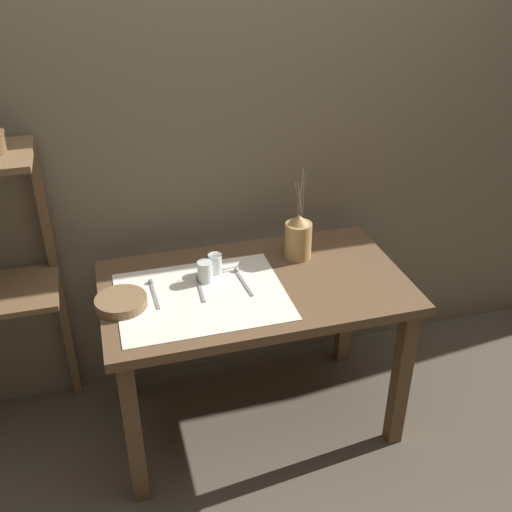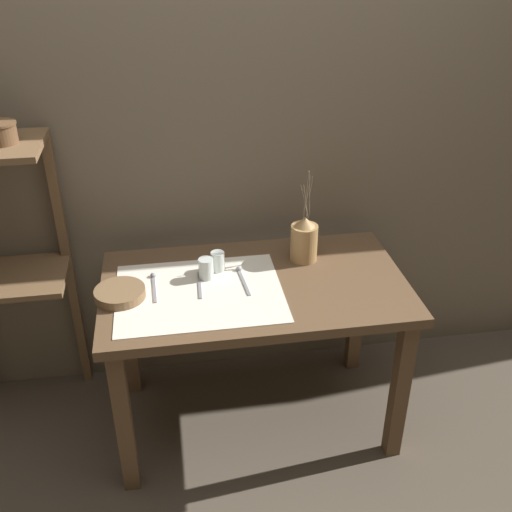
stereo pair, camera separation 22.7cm
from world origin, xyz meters
name	(u,v)px [view 2 (the right image)]	position (x,y,z in m)	size (l,w,h in m)	color
ground_plane	(255,417)	(0.00, 0.00, 0.00)	(12.00, 12.00, 0.00)	brown
stone_wall_back	(237,126)	(0.00, 0.45, 1.20)	(7.00, 0.06, 2.40)	#6B5E4C
wooden_table	(255,304)	(0.00, 0.00, 0.61)	(1.19, 0.68, 0.72)	brown
linen_cloth	(200,293)	(-0.22, -0.04, 0.72)	(0.63, 0.49, 0.00)	silver
pitcher_with_flowers	(304,240)	(0.23, 0.15, 0.81)	(0.11, 0.11, 0.40)	#A87F4C
wooden_bowl	(120,294)	(-0.51, -0.02, 0.73)	(0.19, 0.19, 0.04)	brown
glass_tumbler_near	(206,269)	(-0.18, 0.06, 0.76)	(0.06, 0.06, 0.08)	silver
glass_tumbler_far	(218,261)	(-0.13, 0.11, 0.76)	(0.06, 0.06, 0.08)	silver
spoon_inner	(154,281)	(-0.39, 0.07, 0.72)	(0.02, 0.20, 0.02)	gray
fork_outer	(200,285)	(-0.21, 0.01, 0.72)	(0.02, 0.19, 0.00)	gray
spoon_outer	(241,274)	(-0.05, 0.06, 0.72)	(0.03, 0.20, 0.02)	gray
metal_pot_small	(0,132)	(-0.88, 0.23, 1.29)	(0.12, 0.12, 0.08)	brown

